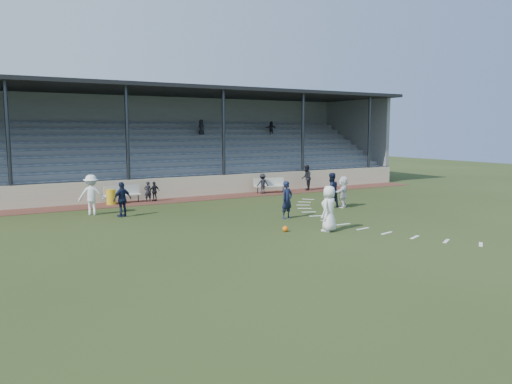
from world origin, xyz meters
The scene contains 19 objects.
ground centered at (0.00, 0.00, 0.00)m, with size 90.00×90.00×0.00m, color #283616.
cinder_track centered at (0.00, 10.50, 0.01)m, with size 34.00×2.00×0.02m, color #512820.
retaining_wall centered at (0.00, 11.55, 0.60)m, with size 34.00×0.18×1.20m, color beige.
bench_left centered at (-3.58, 10.93, 0.58)m, with size 2.01×0.51×0.95m.
bench_right centered at (5.71, 10.62, 0.58)m, with size 2.04×0.92×0.95m.
trash_bin centered at (-4.26, 10.63, 0.42)m, with size 0.50×0.50×0.81m, color gold.
football centered at (-0.13, -0.03, 0.12)m, with size 0.23×0.23×0.23m, color orange.
player_white_lead centered at (1.41, -0.82, 0.91)m, with size 0.89×0.58×1.82m, color white.
player_navy_lead centered at (1.58, 2.42, 0.85)m, with size 0.62×0.41×1.70m, color #131A34.
player_navy_mid centered at (5.32, 3.93, 0.90)m, with size 0.88×0.68×1.80m, color #131A34.
player_white_wing centered at (-5.85, 7.90, 0.95)m, with size 1.23×0.71×1.90m, color white.
player_navy_wing centered at (-4.75, 6.61, 0.81)m, with size 0.95×0.40×1.63m, color #131A34.
player_white_back centered at (5.90, 3.67, 0.81)m, with size 1.51×0.48×1.63m, color white.
official centered at (8.53, 10.55, 0.86)m, with size 0.81×0.63×1.68m, color black.
sub_left_near centered at (-2.22, 10.69, 0.58)m, with size 0.41×0.27×1.12m, color black.
sub_left_far centered at (-1.84, 10.66, 0.57)m, with size 0.65×0.27×1.11m, color black.
sub_right centered at (5.13, 10.50, 0.65)m, with size 0.81×0.47×1.26m, color black.
grandstand centered at (0.00, 16.26, 2.20)m, with size 34.60×9.00×6.61m.
penalty_arc centered at (4.12, 0.00, 0.01)m, with size 3.89×14.63×0.01m.
Camera 1 is at (-10.86, -16.17, 3.99)m, focal length 35.00 mm.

